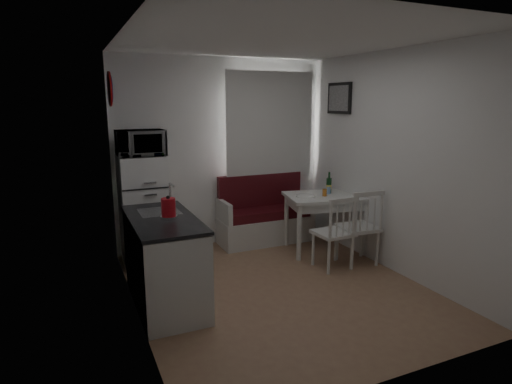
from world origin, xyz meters
TOP-DOWN VIEW (x-y plane):
  - floor at (0.00, 0.00)m, footprint 3.00×3.50m
  - ceiling at (0.00, 0.00)m, footprint 3.00×3.50m
  - wall_back at (0.00, 1.75)m, footprint 3.00×0.02m
  - wall_front at (0.00, -1.75)m, footprint 3.00×0.02m
  - wall_left at (-1.50, 0.00)m, footprint 0.02×3.50m
  - wall_right at (1.50, 0.00)m, footprint 0.02×3.50m
  - window at (0.70, 1.72)m, footprint 1.22×0.06m
  - curtain at (0.70, 1.65)m, footprint 1.35×0.02m
  - kitchen_counter at (-1.20, 0.16)m, footprint 0.62×1.32m
  - wall_sign at (-1.47, 1.45)m, footprint 0.03×0.40m
  - picture_frame at (1.48, 1.10)m, footprint 0.04×0.52m
  - bench at (0.55, 1.51)m, footprint 1.36×0.52m
  - dining_table at (1.13, 0.84)m, footprint 1.17×0.93m
  - chair_left at (0.88, 0.17)m, footprint 0.45×0.43m
  - chair_right at (1.25, 0.17)m, footprint 0.48×0.46m
  - fridge at (-1.18, 1.40)m, footprint 0.55×0.55m
  - microwave at (-1.18, 1.35)m, footprint 0.56×0.38m
  - kettle at (-1.15, 0.09)m, footprint 0.16×0.16m
  - wine_bottle at (1.25, 0.94)m, footprint 0.07×0.07m
  - drinking_glass_orange at (1.08, 0.79)m, footprint 0.06×0.06m
  - drinking_glass_blue at (1.21, 0.89)m, footprint 0.06×0.06m
  - plate at (0.83, 0.86)m, footprint 0.26×0.26m

SIDE VIEW (x-z plane):
  - floor at x=0.00m, z-range -0.01..0.01m
  - bench at x=0.55m, z-range -0.16..0.81m
  - kitchen_counter at x=-1.20m, z-range -0.12..1.04m
  - chair_left at x=0.88m, z-range 0.32..0.81m
  - chair_right at x=1.25m, z-range 0.34..0.85m
  - fridge at x=-1.18m, z-range 0.00..1.36m
  - dining_table at x=1.13m, z-range 0.30..1.08m
  - plate at x=0.83m, z-range 0.78..0.80m
  - drinking_glass_blue at x=1.21m, z-range 0.78..0.87m
  - drinking_glass_orange at x=1.08m, z-range 0.78..0.87m
  - wine_bottle at x=1.25m, z-range 0.78..1.07m
  - kettle at x=-1.15m, z-range 0.90..1.12m
  - wall_back at x=0.00m, z-range 0.00..2.60m
  - wall_front at x=0.00m, z-range 0.00..2.60m
  - wall_left at x=-1.50m, z-range 0.00..2.60m
  - wall_right at x=1.50m, z-range 0.00..2.60m
  - microwave at x=-1.18m, z-range 1.36..1.68m
  - window at x=0.70m, z-range 0.89..2.36m
  - curtain at x=0.70m, z-range 0.93..2.42m
  - picture_frame at x=1.48m, z-range 1.84..2.26m
  - wall_sign at x=-1.47m, z-range 1.95..2.35m
  - ceiling at x=0.00m, z-range 2.59..2.61m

